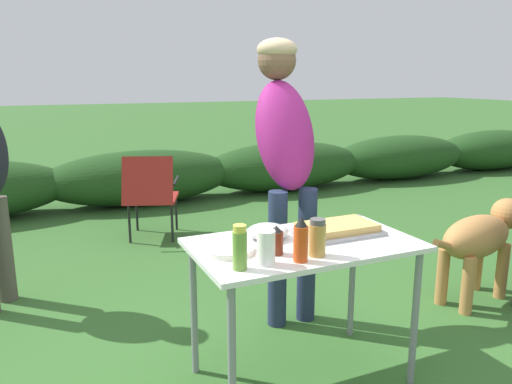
{
  "coord_description": "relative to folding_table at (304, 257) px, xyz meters",
  "views": [
    {
      "loc": [
        -1.17,
        -2.03,
        1.52
      ],
      "look_at": [
        -0.03,
        0.51,
        0.89
      ],
      "focal_mm": 35.0,
      "sensor_mm": 36.0,
      "label": 1
    }
  ],
  "objects": [
    {
      "name": "ground_plane",
      "position": [
        0.0,
        0.0,
        -0.66
      ],
      "size": [
        60.0,
        60.0,
        0.0
      ],
      "primitive_type": "plane",
      "color": "#336028"
    },
    {
      "name": "hot_sauce_bottle",
      "position": [
        -0.14,
        -0.22,
        0.17
      ],
      "size": [
        0.06,
        0.06,
        0.2
      ],
      "color": "#CC4214",
      "rests_on": "folding_table"
    },
    {
      "name": "shrub_hedge",
      "position": [
        0.0,
        4.06,
        -0.33
      ],
      "size": [
        14.4,
        0.9,
        0.67
      ],
      "color": "#1E4219",
      "rests_on": "ground"
    },
    {
      "name": "plate_stack",
      "position": [
        -0.39,
        0.02,
        0.09
      ],
      "size": [
        0.25,
        0.25,
        0.03
      ],
      "primitive_type": "cylinder",
      "color": "white",
      "rests_on": "folding_table"
    },
    {
      "name": "dog",
      "position": [
        1.6,
        0.34,
        -0.21
      ],
      "size": [
        1.03,
        0.42,
        0.68
      ],
      "rotation": [
        0.0,
        0.0,
        -1.36
      ],
      "color": "#B27A42",
      "rests_on": "ground"
    },
    {
      "name": "paper_cup_stack",
      "position": [
        -0.3,
        -0.19,
        0.15
      ],
      "size": [
        0.08,
        0.08,
        0.15
      ],
      "primitive_type": "cylinder",
      "color": "white",
      "rests_on": "folding_table"
    },
    {
      "name": "relish_jar",
      "position": [
        -0.42,
        -0.2,
        0.17
      ],
      "size": [
        0.06,
        0.06,
        0.19
      ],
      "color": "olive",
      "rests_on": "folding_table"
    },
    {
      "name": "standing_person_with_beanie",
      "position": [
        0.25,
        0.7,
        0.46
      ],
      "size": [
        0.39,
        0.52,
        1.77
      ],
      "rotation": [
        0.0,
        0.0,
        -0.04
      ],
      "color": "#232D4C",
      "rests_on": "ground"
    },
    {
      "name": "spice_jar",
      "position": [
        -0.04,
        -0.19,
        0.16
      ],
      "size": [
        0.08,
        0.08,
        0.17
      ],
      "color": "#B2893D",
      "rests_on": "folding_table"
    },
    {
      "name": "bbq_sauce_bottle",
      "position": [
        -0.2,
        -0.1,
        0.14
      ],
      "size": [
        0.07,
        0.07,
        0.14
      ],
      "color": "#562314",
      "rests_on": "folding_table"
    },
    {
      "name": "camp_chair_green_behind_table",
      "position": [
        -0.2,
        2.59,
        -0.2
      ],
      "size": [
        0.64,
        0.71,
        0.83
      ],
      "rotation": [
        0.0,
        0.0,
        -0.36
      ],
      "color": "maroon",
      "rests_on": "ground"
    },
    {
      "name": "food_tray",
      "position": [
        0.22,
        0.05,
        0.1
      ],
      "size": [
        0.44,
        0.27,
        0.06
      ],
      "color": "#9E9EA3",
      "rests_on": "folding_table"
    },
    {
      "name": "folding_table",
      "position": [
        0.0,
        0.0,
        0.0
      ],
      "size": [
        1.1,
        0.64,
        0.74
      ],
      "color": "silver",
      "rests_on": "ground"
    },
    {
      "name": "mixing_bowl",
      "position": [
        -0.14,
        0.13,
        0.11
      ],
      "size": [
        0.21,
        0.21,
        0.07
      ],
      "primitive_type": "ellipsoid",
      "color": "silver",
      "rests_on": "folding_table"
    }
  ]
}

